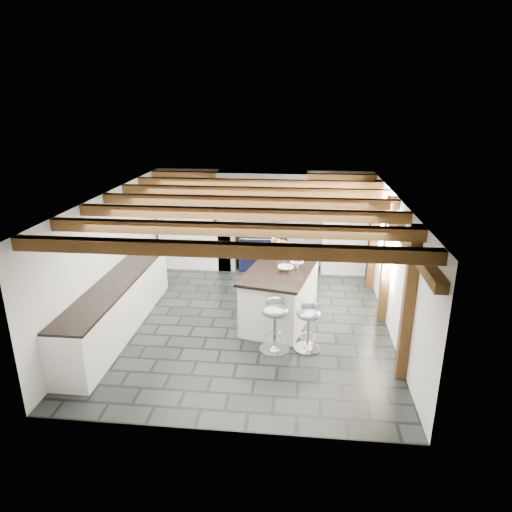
# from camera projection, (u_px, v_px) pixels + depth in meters

# --- Properties ---
(ground) EXTENTS (6.00, 6.00, 0.00)m
(ground) POSITION_uv_depth(u_px,v_px,m) (248.00, 319.00, 8.40)
(ground) COLOR black
(ground) RESTS_ON ground
(room_shell) EXTENTS (6.00, 6.03, 6.00)m
(room_shell) POSITION_uv_depth(u_px,v_px,m) (227.00, 240.00, 9.45)
(room_shell) COLOR silver
(room_shell) RESTS_ON ground
(range_cooker) EXTENTS (1.00, 0.63, 0.99)m
(range_cooker) POSITION_uv_depth(u_px,v_px,m) (262.00, 250.00, 10.77)
(range_cooker) COLOR black
(range_cooker) RESTS_ON ground
(kitchen_island) EXTENTS (1.46, 2.20, 1.33)m
(kitchen_island) POSITION_uv_depth(u_px,v_px,m) (281.00, 292.00, 8.30)
(kitchen_island) COLOR white
(kitchen_island) RESTS_ON ground
(bar_stool_near) EXTENTS (0.43, 0.43, 0.81)m
(bar_stool_near) POSITION_uv_depth(u_px,v_px,m) (308.00, 321.00, 7.25)
(bar_stool_near) COLOR silver
(bar_stool_near) RESTS_ON ground
(bar_stool_far) EXTENTS (0.52, 0.52, 0.91)m
(bar_stool_far) POSITION_uv_depth(u_px,v_px,m) (275.00, 319.00, 7.20)
(bar_stool_far) COLOR silver
(bar_stool_far) RESTS_ON ground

